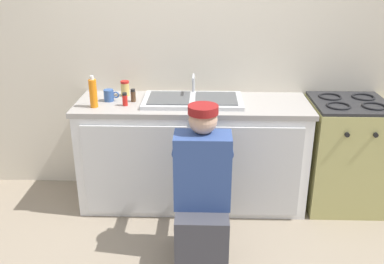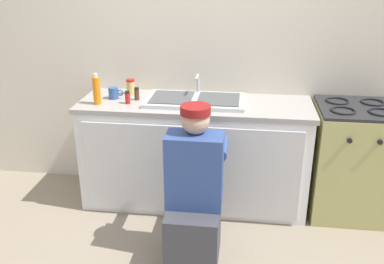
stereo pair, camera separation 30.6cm
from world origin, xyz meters
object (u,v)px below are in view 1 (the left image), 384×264
stove_range (344,154)px  condiment_jar (125,88)px  coffee_mug (109,95)px  spice_bottle_pepper (133,95)px  spice_bottle_red (125,99)px  sink_double_basin (193,100)px  soap_bottle_orange (93,93)px  plumber_person (202,198)px

stove_range → condiment_jar: bearing=175.0°
coffee_mug → spice_bottle_pepper: size_ratio=1.20×
spice_bottle_pepper → spice_bottle_red: bearing=-114.6°
stove_range → coffee_mug: bearing=179.6°
sink_double_basin → soap_bottle_orange: 0.79m
soap_bottle_orange → coffee_mug: size_ratio=1.98×
coffee_mug → spice_bottle_red: spice_bottle_red is taller
stove_range → plumber_person: size_ratio=0.84×
soap_bottle_orange → spice_bottle_pepper: 0.33m
plumber_person → condiment_jar: plumber_person is taller
coffee_mug → spice_bottle_pepper: bearing=-2.7°
condiment_jar → coffee_mug: bearing=-125.0°
sink_double_basin → soap_bottle_orange: bearing=-169.1°
soap_bottle_orange → spice_bottle_red: 0.25m
coffee_mug → spice_bottle_red: 0.19m
stove_range → spice_bottle_red: size_ratio=8.86×
plumber_person → soap_bottle_orange: soap_bottle_orange is taller
spice_bottle_red → condiment_jar: condiment_jar is taller
condiment_jar → plumber_person: bearing=-54.1°
soap_bottle_orange → condiment_jar: bearing=58.1°
stove_range → condiment_jar: size_ratio=7.27×
soap_bottle_orange → coffee_mug: (0.09, 0.16, -0.07)m
coffee_mug → spice_bottle_red: size_ratio=1.20×
plumber_person → soap_bottle_orange: bearing=144.5°
stove_range → soap_bottle_orange: bearing=-175.9°
sink_double_basin → spice_bottle_red: sink_double_basin is taller
soap_bottle_orange → condiment_jar: (0.19, 0.31, -0.05)m
coffee_mug → condiment_jar: (0.10, 0.15, 0.02)m
plumber_person → soap_bottle_orange: size_ratio=4.42×
plumber_person → spice_bottle_red: size_ratio=10.52×
plumber_person → spice_bottle_pepper: plumber_person is taller
stove_range → coffee_mug: 2.01m
plumber_person → spice_bottle_pepper: size_ratio=10.52×
sink_double_basin → coffee_mug: sink_double_basin is taller
coffee_mug → spice_bottle_pepper: (0.20, -0.01, 0.00)m
stove_range → spice_bottle_pepper: size_ratio=8.86×
plumber_person → condiment_jar: (-0.66, 0.91, 0.51)m
plumber_person → coffee_mug: size_ratio=8.76×
sink_double_basin → plumber_person: bearing=-83.5°
sink_double_basin → condiment_jar: sink_double_basin is taller
coffee_mug → sink_double_basin: bearing=-0.8°
sink_double_basin → spice_bottle_pepper: 0.48m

